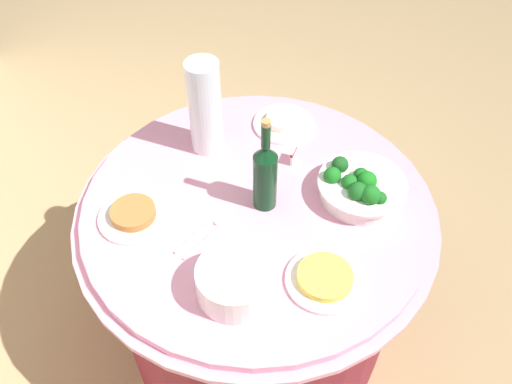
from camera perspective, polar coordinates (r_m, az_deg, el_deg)
ground_plane at (r=2.33m, az=0.00°, el=-13.26°), size 6.00×6.00×0.00m
buffet_table at (r=2.01m, az=0.00°, el=-8.02°), size 1.16×1.16×0.74m
broccoli_bowl at (r=1.74m, az=10.82°, el=0.49°), size 0.28×0.28×0.11m
plate_stack at (r=1.49m, az=-2.23°, el=-9.31°), size 0.21×0.21×0.10m
wine_bottle at (r=1.63m, az=0.96°, el=1.85°), size 0.07×0.07×0.34m
decorative_fruit_vase at (r=1.82m, az=-5.30°, el=8.34°), size 0.11×0.11×0.34m
serving_tongs at (r=1.64m, az=-5.88°, el=-4.75°), size 0.14×0.15×0.01m
food_plate_rice at (r=1.99m, az=2.91°, el=7.27°), size 0.22×0.22×0.04m
food_plate_fried_egg at (r=1.55m, az=7.18°, el=-8.94°), size 0.22×0.22×0.04m
food_plate_peanuts at (r=1.72m, az=-12.63°, el=-2.32°), size 0.22×0.22×0.04m
label_placard_front at (r=1.84m, az=3.91°, el=3.90°), size 0.05×0.03×0.05m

